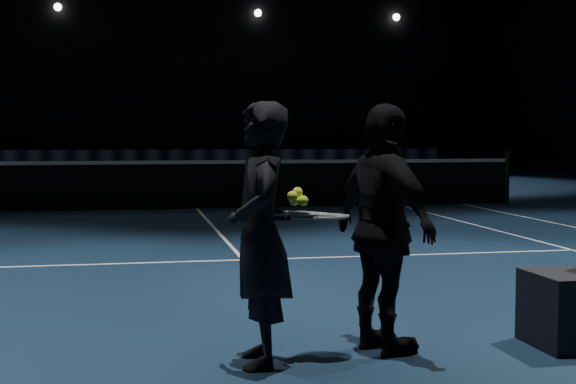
{
  "coord_description": "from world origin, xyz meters",
  "views": [
    {
      "loc": [
        -1.25,
        -15.38,
        1.41
      ],
      "look_at": [
        -0.29,
        -10.5,
        1.07
      ],
      "focal_mm": 50.0,
      "sensor_mm": 36.0,
      "label": 1
    }
  ],
  "objects_px": {
    "player_b": "(385,229)",
    "player_a": "(260,234)",
    "tennis_balls": "(298,198)",
    "racket_upper": "(318,214)",
    "racket_lower": "(328,217)"
  },
  "relations": [
    {
      "from": "player_b",
      "to": "player_a",
      "type": "bearing_deg",
      "value": 79.1
    },
    {
      "from": "player_b",
      "to": "tennis_balls",
      "type": "distance_m",
      "value": 0.63
    },
    {
      "from": "racket_upper",
      "to": "racket_lower",
      "type": "bearing_deg",
      "value": -42.66
    },
    {
      "from": "player_a",
      "to": "racket_upper",
      "type": "height_order",
      "value": "player_a"
    },
    {
      "from": "player_a",
      "to": "racket_upper",
      "type": "bearing_deg",
      "value": 107.01
    },
    {
      "from": "racket_lower",
      "to": "player_b",
      "type": "bearing_deg",
      "value": 0.0
    },
    {
      "from": "racket_lower",
      "to": "tennis_balls",
      "type": "bearing_deg",
      "value": 178.53
    },
    {
      "from": "racket_upper",
      "to": "player_b",
      "type": "bearing_deg",
      "value": -9.08
    },
    {
      "from": "racket_upper",
      "to": "tennis_balls",
      "type": "distance_m",
      "value": 0.19
    },
    {
      "from": "player_b",
      "to": "tennis_balls",
      "type": "height_order",
      "value": "player_b"
    },
    {
      "from": "player_b",
      "to": "racket_lower",
      "type": "bearing_deg",
      "value": 79.1
    },
    {
      "from": "racket_upper",
      "to": "player_a",
      "type": "bearing_deg",
      "value": -178.29
    },
    {
      "from": "player_b",
      "to": "racket_lower",
      "type": "height_order",
      "value": "player_b"
    },
    {
      "from": "player_a",
      "to": "racket_lower",
      "type": "height_order",
      "value": "player_a"
    },
    {
      "from": "player_a",
      "to": "tennis_balls",
      "type": "relative_size",
      "value": 13.55
    }
  ]
}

